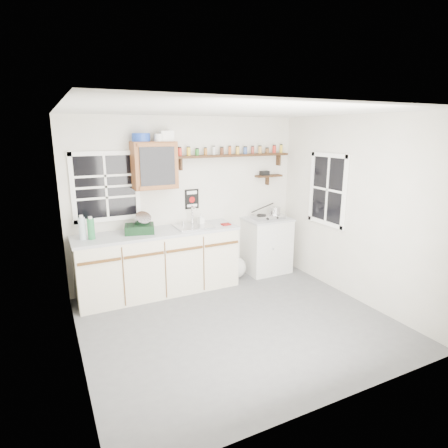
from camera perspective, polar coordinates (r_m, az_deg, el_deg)
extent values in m
cube|color=#535356|center=(4.77, 2.06, -14.86)|extent=(3.60, 3.20, 0.02)
cube|color=silver|center=(4.18, 2.38, 17.01)|extent=(3.60, 3.20, 0.02)
cube|color=beige|center=(3.82, -22.49, -2.93)|extent=(0.02, 3.20, 2.50)
cube|color=beige|center=(5.38, 19.44, 2.07)|extent=(0.02, 3.20, 2.50)
cube|color=beige|center=(5.74, -5.46, 3.52)|extent=(3.60, 0.02, 2.50)
cube|color=beige|center=(3.05, 16.83, -6.64)|extent=(3.60, 0.02, 2.50)
cube|color=beige|center=(5.49, -9.84, -5.91)|extent=(2.27, 0.60, 0.88)
cube|color=#97999F|center=(5.35, -10.05, -1.27)|extent=(2.31, 0.62, 0.04)
cube|color=#573617|center=(4.95, -18.44, -5.47)|extent=(0.53, 0.02, 0.03)
cube|color=#573617|center=(5.05, -12.05, -4.67)|extent=(0.53, 0.02, 0.03)
cube|color=#573617|center=(5.20, -5.98, -3.86)|extent=(0.53, 0.02, 0.03)
cube|color=#573617|center=(5.41, -0.33, -3.06)|extent=(0.53, 0.02, 0.03)
cube|color=beige|center=(6.23, 6.49, -3.33)|extent=(0.70, 0.55, 0.88)
cube|color=#97999F|center=(6.11, 6.60, 0.74)|extent=(0.73, 0.57, 0.03)
cube|color=#B7B7BC|center=(5.51, -4.72, -0.38)|extent=(0.52, 0.44, 0.03)
cylinder|color=#B7B7BC|center=(5.64, -4.87, 1.37)|extent=(0.02, 0.02, 0.28)
cylinder|color=#B7B7BC|center=(5.55, -4.67, 2.55)|extent=(0.02, 0.14, 0.02)
cube|color=brown|center=(5.34, -10.57, 8.79)|extent=(0.60, 0.30, 0.65)
cube|color=black|center=(5.18, -10.08, 8.66)|extent=(0.48, 0.02, 0.52)
cylinder|color=#18389D|center=(5.27, -12.54, 12.77)|extent=(0.24, 0.24, 0.11)
cube|color=silver|center=(5.37, -8.80, 13.12)|extent=(0.18, 0.15, 0.14)
cylinder|color=silver|center=(5.29, -9.92, 12.84)|extent=(0.12, 0.12, 0.10)
cube|color=black|center=(5.86, 1.49, 10.40)|extent=(1.91, 0.18, 0.04)
cube|color=black|center=(5.56, -6.64, 9.08)|extent=(0.03, 0.10, 0.18)
cube|color=black|center=(6.34, 8.28, 9.64)|extent=(0.03, 0.10, 0.18)
cylinder|color=red|center=(5.50, -6.75, 10.85)|extent=(0.06, 0.06, 0.11)
cylinder|color=black|center=(5.50, -6.77, 11.53)|extent=(0.05, 0.05, 0.02)
cylinder|color=gold|center=(5.55, -5.42, 10.93)|extent=(0.06, 0.06, 0.12)
cylinder|color=black|center=(5.54, -5.43, 11.61)|extent=(0.05, 0.05, 0.02)
cylinder|color=#267226|center=(5.60, -4.10, 10.85)|extent=(0.06, 0.06, 0.09)
cylinder|color=black|center=(5.60, -4.11, 11.39)|extent=(0.05, 0.05, 0.02)
cylinder|color=#99591E|center=(5.65, -2.82, 10.95)|extent=(0.05, 0.05, 0.10)
cylinder|color=black|center=(5.65, -2.83, 11.54)|extent=(0.04, 0.04, 0.02)
cylinder|color=silver|center=(5.70, -1.56, 11.09)|extent=(0.05, 0.05, 0.12)
cylinder|color=black|center=(5.70, -1.56, 11.77)|extent=(0.04, 0.04, 0.02)
cylinder|color=#4C2614|center=(5.76, -0.32, 11.04)|extent=(0.06, 0.06, 0.10)
cylinder|color=black|center=(5.76, -0.32, 11.63)|extent=(0.05, 0.05, 0.02)
cylinder|color=#B24C19|center=(5.82, 0.90, 11.13)|extent=(0.04, 0.04, 0.12)
cylinder|color=black|center=(5.82, 0.90, 11.78)|extent=(0.04, 0.04, 0.02)
cylinder|color=gold|center=(5.88, 2.09, 11.13)|extent=(0.06, 0.06, 0.11)
cylinder|color=black|center=(5.88, 2.09, 11.75)|extent=(0.05, 0.05, 0.02)
cylinder|color=#334C8C|center=(5.95, 3.25, 11.11)|extent=(0.06, 0.06, 0.10)
cylinder|color=black|center=(5.95, 3.26, 11.68)|extent=(0.05, 0.05, 0.02)
cylinder|color=maroon|center=(6.02, 4.39, 11.15)|extent=(0.05, 0.05, 0.11)
cylinder|color=black|center=(6.01, 4.40, 11.73)|extent=(0.04, 0.04, 0.02)
cylinder|color=#BF8C3F|center=(6.09, 5.51, 11.17)|extent=(0.05, 0.05, 0.11)
cylinder|color=black|center=(6.08, 5.52, 11.76)|extent=(0.05, 0.05, 0.02)
cylinder|color=brown|center=(6.16, 6.59, 11.01)|extent=(0.06, 0.06, 0.07)
cylinder|color=black|center=(6.16, 6.60, 11.44)|extent=(0.05, 0.05, 0.02)
cylinder|color=red|center=(6.23, 7.66, 11.20)|extent=(0.06, 0.06, 0.11)
cylinder|color=black|center=(6.23, 7.68, 11.80)|extent=(0.05, 0.05, 0.02)
cylinder|color=gold|center=(6.31, 8.70, 11.24)|extent=(0.05, 0.05, 0.12)
cylinder|color=black|center=(6.30, 8.72, 11.87)|extent=(0.04, 0.04, 0.02)
cube|color=black|center=(6.23, 6.82, 7.30)|extent=(0.45, 0.15, 0.03)
cube|color=black|center=(6.27, 6.60, 6.61)|extent=(0.03, 0.08, 0.14)
cube|color=black|center=(6.18, 6.20, 7.73)|extent=(0.14, 0.10, 0.07)
cube|color=black|center=(5.73, -4.92, 3.82)|extent=(0.22, 0.01, 0.30)
cube|color=white|center=(5.70, -4.91, 4.79)|extent=(0.16, 0.00, 0.05)
cylinder|color=#A50C0C|center=(5.72, -4.89, 3.71)|extent=(0.09, 0.01, 0.09)
cube|color=white|center=(5.74, -4.87, 2.82)|extent=(0.16, 0.00, 0.04)
cube|color=black|center=(5.36, -17.56, 5.44)|extent=(0.85, 0.02, 0.90)
cube|color=white|center=(5.36, -17.56, 5.44)|extent=(0.93, 0.03, 0.98)
cube|color=black|center=(5.72, 15.52, 5.07)|extent=(0.02, 0.70, 1.00)
cube|color=white|center=(5.72, 15.52, 5.07)|extent=(0.03, 0.78, 1.08)
cylinder|color=#B0C5CE|center=(5.16, -20.79, -0.65)|extent=(0.09, 0.09, 0.29)
cylinder|color=silver|center=(5.12, -20.95, 1.10)|extent=(0.05, 0.05, 0.03)
cylinder|color=#287842|center=(5.14, -19.60, -0.72)|extent=(0.09, 0.09, 0.27)
cylinder|color=silver|center=(5.10, -19.74, 0.92)|extent=(0.05, 0.05, 0.03)
cube|color=black|center=(5.28, -12.75, -0.70)|extent=(0.45, 0.38, 0.12)
cylinder|color=#B7B7BC|center=(5.27, -12.30, 0.59)|extent=(0.24, 0.27, 0.24)
imported|color=white|center=(5.60, -3.55, 0.73)|extent=(0.09, 0.09, 0.17)
cube|color=maroon|center=(5.60, 0.30, -0.04)|extent=(0.13, 0.12, 0.02)
cube|color=#B7B7BC|center=(6.09, 6.72, 1.13)|extent=(0.52, 0.30, 0.06)
cylinder|color=black|center=(6.01, 5.72, 1.35)|extent=(0.15, 0.15, 0.01)
cylinder|color=black|center=(6.15, 7.72, 1.58)|extent=(0.15, 0.15, 0.01)
cylinder|color=#B7B7BC|center=(6.14, 7.74, 2.05)|extent=(0.18, 0.18, 0.11)
cylinder|color=black|center=(6.10, 5.87, 2.48)|extent=(0.31, 0.20, 0.18)
ellipsoid|color=silver|center=(5.99, 1.81, -6.64)|extent=(0.37, 0.34, 0.39)
cone|color=silver|center=(5.93, 2.00, -5.00)|extent=(0.11, 0.11, 0.11)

